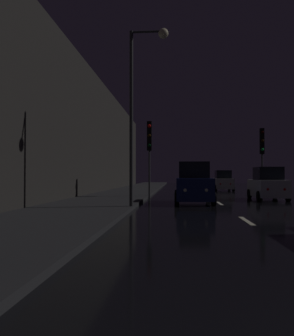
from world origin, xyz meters
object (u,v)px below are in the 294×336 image
Objects in this scene: traffic_light_far_left at (149,142)px; car_distant_taillights at (223,181)px; traffic_light_far_right at (262,147)px; car_approaching_headlights at (194,184)px; car_parked_right_far at (268,185)px; streetlamp_overhead at (141,91)px.

car_distant_taillights is at bearing 150.51° from traffic_light_far_left.
traffic_light_far_right reaches higher than car_approaching_headlights.
traffic_light_far_right is 5.51m from car_parked_right_far.
car_parked_right_far is (1.05, -12.68, 0.01)m from car_distant_taillights.
car_approaching_headlights is (2.43, 3.77, -4.15)m from streetlamp_overhead.
car_parked_right_far is (-0.80, -4.73, -2.70)m from traffic_light_far_right.
car_parked_right_far is (4.59, 3.02, -0.09)m from car_approaching_headlights.
traffic_light_far_right reaches higher than car_parked_right_far.
traffic_light_far_left reaches higher than car_approaching_headlights.
car_distant_taillights is (3.54, 15.69, -0.11)m from car_approaching_headlights.
car_approaching_headlights is at bearing 32.26° from traffic_light_far_left.
car_distant_taillights is 0.99× the size of car_parked_right_far.
streetlamp_overhead is at bearing -32.81° from car_approaching_headlights.
traffic_light_far_right is 8.60m from car_distant_taillights.
streetlamp_overhead is at bearing -29.83° from traffic_light_far_right.
car_distant_taillights is (-1.85, 7.95, -2.72)m from traffic_light_far_right.
traffic_light_far_left is 1.01× the size of traffic_light_far_right.
streetlamp_overhead is at bearing 0.10° from traffic_light_far_left.
streetlamp_overhead is 2.00× the size of car_parked_right_far.
traffic_light_far_left is 7.81m from car_parked_right_far.
traffic_light_far_right is at bearing -166.90° from car_distant_taillights.
streetlamp_overhead is 2.02× the size of car_distant_taillights.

